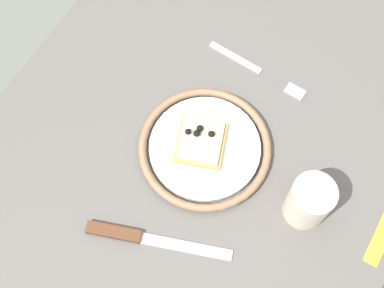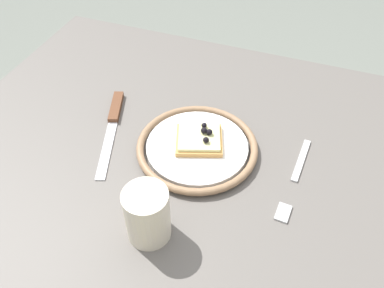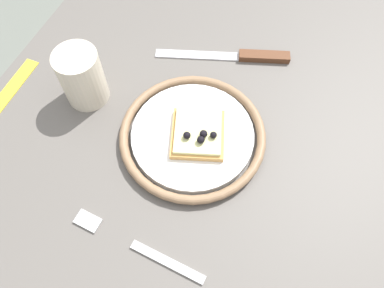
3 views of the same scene
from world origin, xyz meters
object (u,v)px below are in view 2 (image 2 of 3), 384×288
at_px(knife, 114,118).
at_px(pizza_slice_near, 200,139).
at_px(plate, 197,147).
at_px(dining_table, 190,184).
at_px(fork, 295,178).
at_px(cup, 147,215).

bearing_deg(knife, pizza_slice_near, 175.66).
xyz_separation_m(plate, knife, (0.19, -0.02, -0.01)).
height_order(dining_table, knife, knife).
bearing_deg(dining_table, knife, -5.02).
relative_size(dining_table, plate, 4.17).
xyz_separation_m(pizza_slice_near, knife, (0.19, -0.01, -0.02)).
relative_size(dining_table, fork, 4.75).
bearing_deg(fork, pizza_slice_near, -4.65).
distance_m(plate, pizza_slice_near, 0.02).
bearing_deg(pizza_slice_near, fork, 175.35).
relative_size(plate, cup, 2.37).
distance_m(dining_table, fork, 0.24).
bearing_deg(dining_table, cup, 92.43).
bearing_deg(knife, dining_table, 174.98).
bearing_deg(pizza_slice_near, cup, 86.71).
relative_size(pizza_slice_near, knife, 0.46).
height_order(plate, knife, plate).
bearing_deg(dining_table, pizza_slice_near, -178.63).
relative_size(dining_table, pizza_slice_near, 8.88).
bearing_deg(cup, dining_table, -87.57).
distance_m(pizza_slice_near, fork, 0.19).
xyz_separation_m(fork, cup, (0.20, 0.19, 0.05)).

